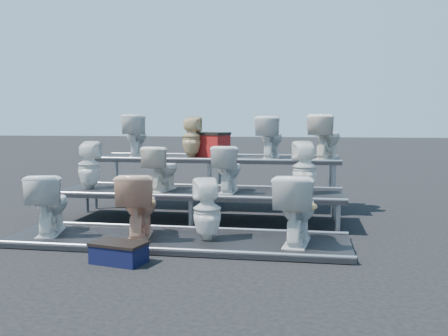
% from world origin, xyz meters
% --- Properties ---
extents(ground, '(80.00, 80.00, 0.00)m').
position_xyz_m(ground, '(0.00, 0.00, 0.00)').
color(ground, black).
rests_on(ground, ground).
extents(tier_front, '(4.20, 1.20, 0.06)m').
position_xyz_m(tier_front, '(0.00, -1.30, 0.03)').
color(tier_front, black).
rests_on(tier_front, ground).
extents(tier_mid, '(4.20, 1.20, 0.46)m').
position_xyz_m(tier_mid, '(0.00, 0.00, 0.23)').
color(tier_mid, black).
rests_on(tier_mid, ground).
extents(tier_back, '(4.20, 1.20, 0.86)m').
position_xyz_m(tier_back, '(0.00, 1.30, 0.43)').
color(tier_back, black).
rests_on(tier_back, ground).
extents(toilet_0, '(0.60, 0.84, 0.77)m').
position_xyz_m(toilet_0, '(-1.65, -1.30, 0.44)').
color(toilet_0, silver).
rests_on(toilet_0, tier_front).
extents(toilet_1, '(0.57, 0.84, 0.80)m').
position_xyz_m(toilet_1, '(-0.46, -1.30, 0.46)').
color(toilet_1, '#DDA685').
rests_on(toilet_1, tier_front).
extents(toilet_2, '(0.43, 0.44, 0.74)m').
position_xyz_m(toilet_2, '(0.40, -1.30, 0.43)').
color(toilet_2, silver).
rests_on(toilet_2, tier_front).
extents(toilet_3, '(0.54, 0.85, 0.82)m').
position_xyz_m(toilet_3, '(1.46, -1.30, 0.47)').
color(toilet_3, silver).
rests_on(toilet_3, tier_front).
extents(toilet_4, '(0.36, 0.36, 0.72)m').
position_xyz_m(toilet_4, '(-1.70, 0.00, 0.82)').
color(toilet_4, silver).
rests_on(toilet_4, tier_mid).
extents(toilet_5, '(0.49, 0.71, 0.66)m').
position_xyz_m(toilet_5, '(-0.55, 0.00, 0.79)').
color(toilet_5, silver).
rests_on(toilet_5, tier_mid).
extents(toilet_6, '(0.40, 0.68, 0.68)m').
position_xyz_m(toilet_6, '(0.44, 0.00, 0.80)').
color(toilet_6, silver).
rests_on(toilet_6, tier_mid).
extents(toilet_7, '(0.40, 0.41, 0.75)m').
position_xyz_m(toilet_7, '(1.53, 0.00, 0.83)').
color(toilet_7, silver).
rests_on(toilet_7, tier_mid).
extents(toilet_8, '(0.57, 0.80, 0.74)m').
position_xyz_m(toilet_8, '(-1.42, 1.30, 1.23)').
color(toilet_8, silver).
rests_on(toilet_8, tier_back).
extents(toilet_9, '(0.34, 0.34, 0.71)m').
position_xyz_m(toilet_9, '(-0.41, 1.30, 1.21)').
color(toilet_9, '#D1B786').
rests_on(toilet_9, tier_back).
extents(toilet_10, '(0.48, 0.74, 0.71)m').
position_xyz_m(toilet_10, '(0.95, 1.30, 1.21)').
color(toilet_10, silver).
rests_on(toilet_10, tier_back).
extents(toilet_11, '(0.65, 0.82, 0.74)m').
position_xyz_m(toilet_11, '(1.87, 1.30, 1.23)').
color(toilet_11, silver).
rests_on(toilet_11, tier_back).
extents(red_crate, '(0.65, 0.59, 0.38)m').
position_xyz_m(red_crate, '(-0.10, 1.49, 1.05)').
color(red_crate, maroon).
rests_on(red_crate, tier_back).
extents(step_stool, '(0.60, 0.43, 0.19)m').
position_xyz_m(step_stool, '(-0.36, -2.22, 0.10)').
color(step_stool, black).
rests_on(step_stool, ground).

